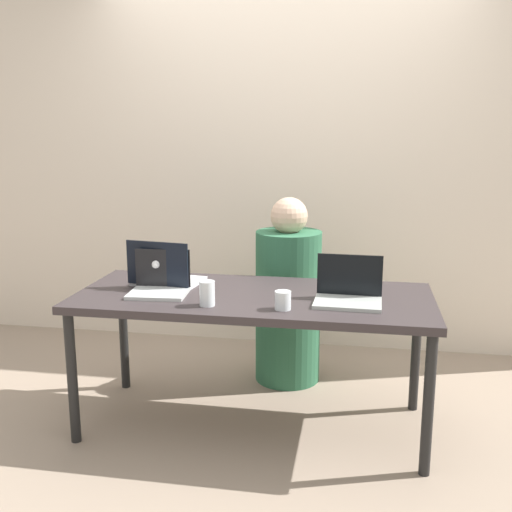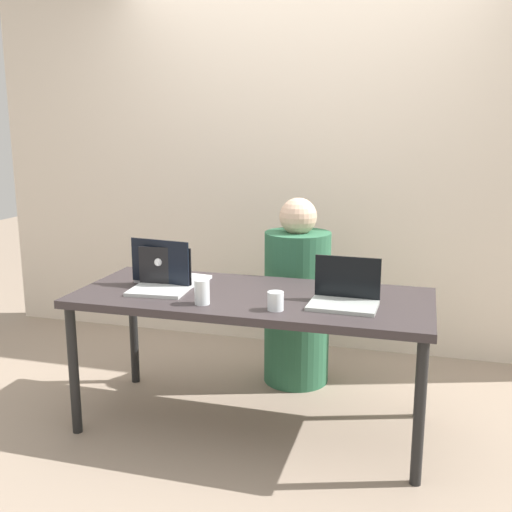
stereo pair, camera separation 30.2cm
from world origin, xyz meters
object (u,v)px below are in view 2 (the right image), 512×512
(person_at_center, at_px, (297,302))
(laptop_front_right, at_px, (345,295))
(water_glass_right, at_px, (276,302))
(water_glass_left, at_px, (202,294))
(laptop_back_left, at_px, (169,273))
(laptop_front_left, at_px, (161,282))

(person_at_center, distance_m, laptop_front_right, 0.82)
(water_glass_right, relative_size, water_glass_left, 0.73)
(laptop_front_right, distance_m, laptop_back_left, 0.98)
(person_at_center, bearing_deg, laptop_front_right, 108.93)
(laptop_front_right, height_order, water_glass_left, laptop_front_right)
(person_at_center, height_order, laptop_front_right, person_at_center)
(laptop_back_left, height_order, water_glass_left, laptop_back_left)
(laptop_front_left, distance_m, water_glass_left, 0.33)
(laptop_front_left, bearing_deg, water_glass_left, -34.05)
(laptop_front_right, distance_m, water_glass_right, 0.33)
(person_at_center, height_order, water_glass_left, person_at_center)
(laptop_front_left, xyz_separation_m, water_glass_left, (0.29, -0.16, 0.00))
(water_glass_left, bearing_deg, laptop_front_right, 14.28)
(water_glass_right, bearing_deg, laptop_front_right, 29.08)
(laptop_front_left, distance_m, laptop_front_right, 0.94)
(person_at_center, distance_m, laptop_front_left, 0.92)
(laptop_front_right, height_order, laptop_back_left, laptop_back_left)
(person_at_center, xyz_separation_m, laptop_front_right, (0.37, -0.68, 0.26))
(laptop_front_left, relative_size, water_glass_left, 2.53)
(laptop_back_left, distance_m, water_glass_right, 0.75)
(laptop_front_left, bearing_deg, laptop_back_left, 95.08)
(water_glass_right, bearing_deg, water_glass_left, -179.59)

